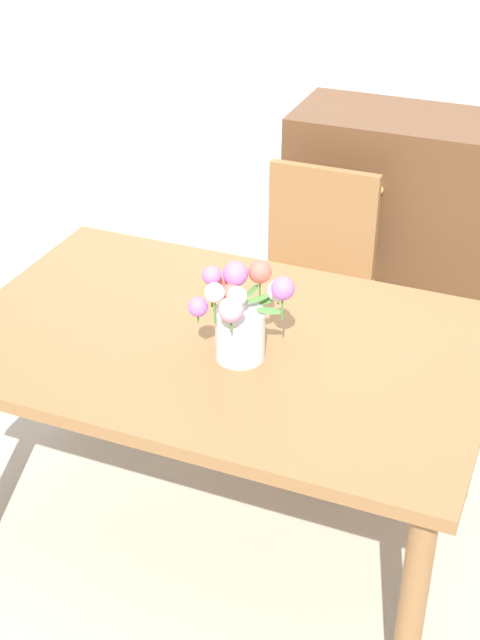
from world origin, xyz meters
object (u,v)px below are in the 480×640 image
Objects in this scene: flower_vase at (240,312)px; dining_table at (224,362)px; dresser at (461,244)px; chair_far at (310,272)px.

dining_table is at bearing 141.90° from flower_vase.
dresser is at bearing 74.20° from flower_vase.
chair_far is 0.97m from flower_vase.
dresser is (0.48, 0.49, -0.02)m from chair_far.
flower_vase is at bearing -105.80° from dresser.
dining_table is at bearing -109.56° from dresser.
chair_far is at bearing 90.29° from dining_table.
dresser is at bearing -134.17° from chair_far.
flower_vase reaches higher than dining_table.
chair_far reaches higher than dining_table.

